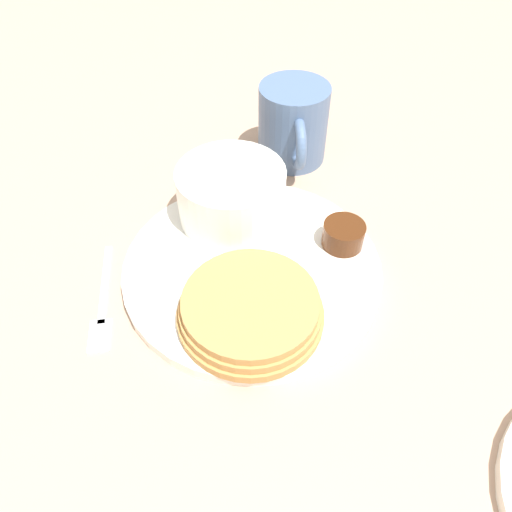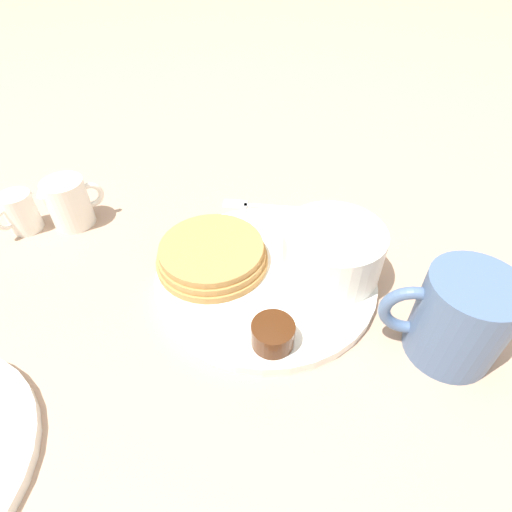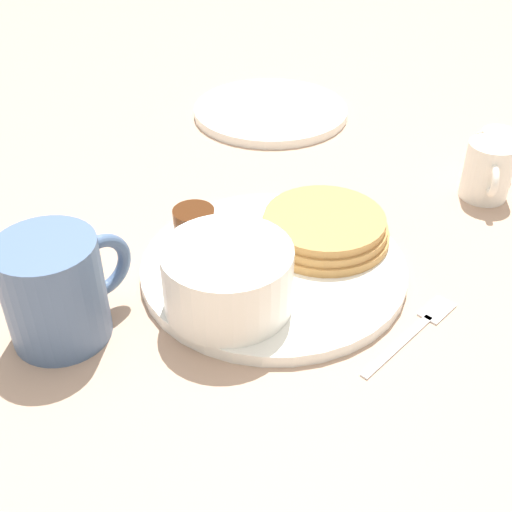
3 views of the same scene
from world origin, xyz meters
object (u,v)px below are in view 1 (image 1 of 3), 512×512
Objects in this scene: plate at (252,268)px; fork at (103,308)px; coffee_mug at (293,125)px; bowl at (231,193)px.

plate reaches higher than fork.
fork is (0.03, 0.31, -0.05)m from coffee_mug.
plate is at bearing 109.00° from coffee_mug.
coffee_mug is 0.98× the size of fork.
bowl is at bearing -102.23° from fork.
coffee_mug is at bearing -71.00° from plate.
fork is at bearing 84.90° from coffee_mug.
plate is 2.26× the size of bowl.
plate is at bearing 140.20° from bowl.
coffee_mug is (0.01, -0.14, 0.00)m from bowl.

